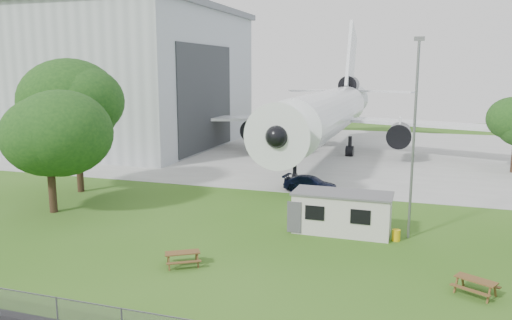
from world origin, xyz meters
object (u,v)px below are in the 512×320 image
(hangar, at_px, (79,76))
(picnic_west, at_px, (183,266))
(picnic_east, at_px, (475,295))
(airliner, at_px, (329,111))
(site_cabin, at_px, (342,212))

(hangar, distance_m, picnic_west, 52.53)
(picnic_west, relative_size, picnic_east, 1.00)
(picnic_west, bearing_deg, hangar, 100.65)
(picnic_west, distance_m, picnic_east, 14.43)
(hangar, relative_size, picnic_east, 23.89)
(airliner, relative_size, site_cabin, 7.06)
(site_cabin, xyz_separation_m, picnic_west, (-7.19, -8.14, -1.31))
(site_cabin, relative_size, picnic_west, 3.75)
(airliner, relative_size, picnic_west, 26.52)
(hangar, bearing_deg, picnic_west, -47.53)
(site_cabin, bearing_deg, picnic_east, -44.61)
(airliner, bearing_deg, picnic_west, -91.61)
(picnic_east, bearing_deg, site_cabin, 163.51)
(site_cabin, bearing_deg, airliner, 101.59)
(hangar, bearing_deg, picnic_east, -36.95)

